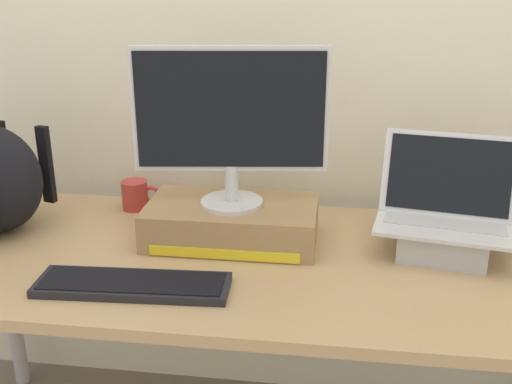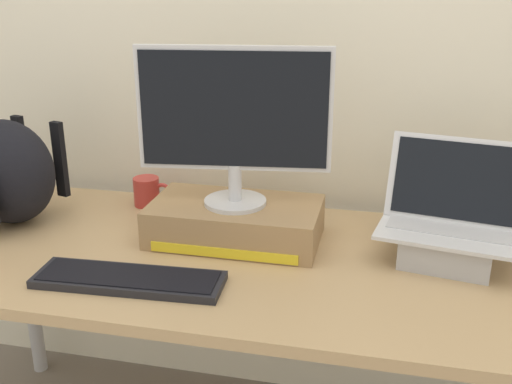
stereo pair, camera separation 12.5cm
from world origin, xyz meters
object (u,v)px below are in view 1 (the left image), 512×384
at_px(external_keyboard, 133,285).
at_px(desktop_monitor, 231,121).
at_px(open_laptop, 444,229).
at_px(coffee_mug, 136,195).
at_px(toner_box_yellow, 232,222).

bearing_deg(external_keyboard, desktop_monitor, 55.51).
relative_size(open_laptop, external_keyboard, 0.83).
bearing_deg(open_laptop, coffee_mug, 177.68).
height_order(desktop_monitor, coffee_mug, desktop_monitor).
bearing_deg(desktop_monitor, coffee_mug, 143.01).
xyz_separation_m(toner_box_yellow, external_keyboard, (-0.19, -0.30, -0.04)).
xyz_separation_m(toner_box_yellow, open_laptop, (0.57, -0.00, 0.01)).
distance_m(desktop_monitor, open_laptop, 0.63).
xyz_separation_m(open_laptop, external_keyboard, (-0.75, -0.30, -0.06)).
distance_m(open_laptop, coffee_mug, 0.92).
xyz_separation_m(desktop_monitor, external_keyboard, (-0.19, -0.30, -0.33)).
height_order(toner_box_yellow, coffee_mug, toner_box_yellow).
height_order(open_laptop, coffee_mug, open_laptop).
relative_size(toner_box_yellow, coffee_mug, 3.76).
bearing_deg(coffee_mug, open_laptop, -12.00).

